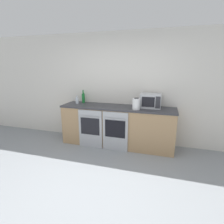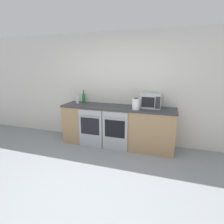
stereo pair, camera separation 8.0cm
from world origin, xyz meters
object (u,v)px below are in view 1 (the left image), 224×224
oven_right (115,131)px  bottle_clear (77,100)px  kettle (136,104)px  oven_left (90,129)px  bottle_green (83,98)px  microwave (151,101)px

oven_right → bottle_clear: bottle_clear is taller
kettle → oven_left: bearing=-171.3°
oven_left → bottle_green: bottle_green is taller
bottle_clear → oven_right: bearing=-18.2°
oven_left → oven_right: 0.59m
microwave → bottle_green: bearing=177.0°
microwave → kettle: microwave is taller
microwave → kettle: bearing=-136.9°
oven_left → microwave: (1.28, 0.41, 0.64)m
kettle → bottle_clear: bearing=172.4°
bottle_green → kettle: bottle_green is taller
bottle_clear → oven_left: bearing=-35.9°
microwave → bottle_clear: (-1.76, -0.06, -0.08)m
microwave → kettle: size_ratio=1.79×
oven_left → bottle_clear: (-0.49, 0.35, 0.56)m
bottle_clear → kettle: 1.50m
oven_left → kettle: size_ratio=3.55×
microwave → bottle_clear: size_ratio=2.27×
bottle_green → oven_left: bearing=-52.2°
microwave → kettle: 0.38m
oven_left → bottle_green: 0.88m
oven_left → microwave: size_ratio=1.98×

